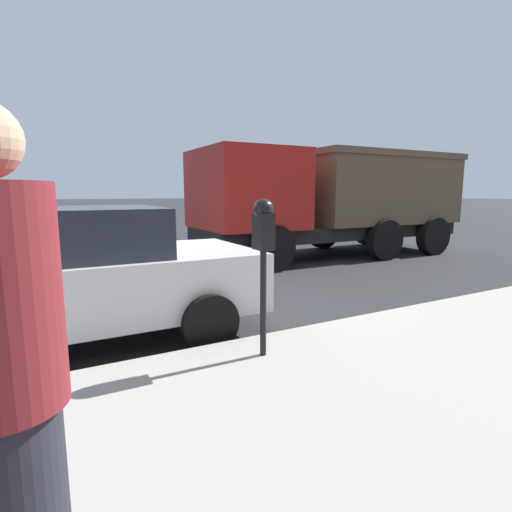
% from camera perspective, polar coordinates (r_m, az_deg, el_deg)
% --- Properties ---
extents(ground_plane, '(220.00, 220.00, 0.00)m').
position_cam_1_polar(ground_plane, '(6.21, -17.71, -7.46)').
color(ground_plane, '#2B2B2D').
extents(parking_meter, '(0.21, 0.19, 1.49)m').
position_cam_1_polar(parking_meter, '(3.68, 1.06, 2.68)').
color(parking_meter, black).
rests_on(parking_meter, sidewalk).
extents(car_white, '(2.04, 4.33, 1.56)m').
position_cam_1_polar(car_white, '(4.92, -26.10, -2.47)').
color(car_white, silver).
rests_on(car_white, ground_plane).
extents(dump_truck, '(2.88, 7.49, 2.79)m').
position_cam_1_polar(dump_truck, '(11.19, 11.20, 8.30)').
color(dump_truck, black).
rests_on(dump_truck, ground_plane).
extents(pedestrian, '(0.38, 0.38, 1.82)m').
position_cam_1_polar(pedestrian, '(1.58, -32.15, -16.03)').
color(pedestrian, '#23232D').
rests_on(pedestrian, sidewalk).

